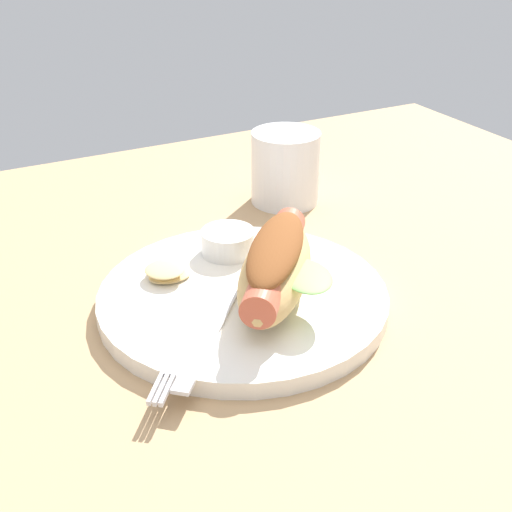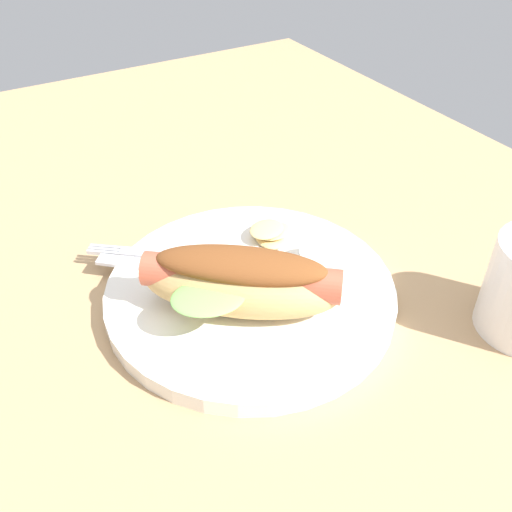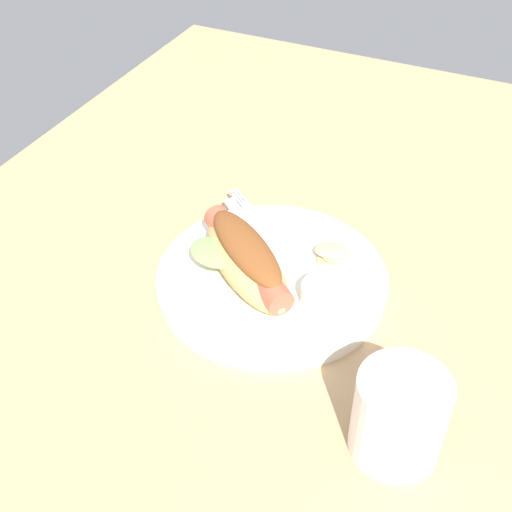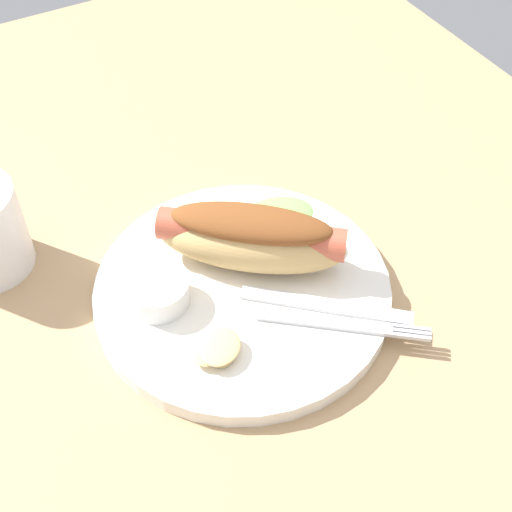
{
  "view_description": "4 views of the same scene",
  "coord_description": "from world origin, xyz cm",
  "views": [
    {
      "loc": [
        -19.6,
        -46.4,
        33.51
      ],
      "look_at": [
        3.63,
        -1.85,
        5.95
      ],
      "focal_mm": 47.0,
      "sensor_mm": 36.0,
      "label": 1
    },
    {
      "loc": [
        36.79,
        -18.93,
        35.15
      ],
      "look_at": [
        2.83,
        0.84,
        4.39
      ],
      "focal_mm": 39.54,
      "sensor_mm": 36.0,
      "label": 2
    },
    {
      "loc": [
        55.51,
        22.17,
        52.89
      ],
      "look_at": [
        4.25,
        -1.51,
        4.45
      ],
      "focal_mm": 47.39,
      "sensor_mm": 36.0,
      "label": 3
    },
    {
      "loc": [
        -33.28,
        18.9,
        50.72
      ],
      "look_at": [
        3.25,
        -1.37,
        4.71
      ],
      "focal_mm": 50.98,
      "sensor_mm": 36.0,
      "label": 4
    }
  ],
  "objects": [
    {
      "name": "sauce_ramekin",
      "position": [
        5.17,
        7.12,
        2.81
      ],
      "size": [
        5.33,
        5.33,
        2.42
      ],
      "primitive_type": "cylinder",
      "color": "white",
      "rests_on": "plate"
    },
    {
      "name": "knife",
      "position": [
        -2.36,
        -5.13,
        1.78
      ],
      "size": [
        10.81,
        12.16,
        0.36
      ],
      "primitive_type": "cube",
      "rotation": [
        0.0,
        0.0,
        4.0
      ],
      "color": "silver",
      "rests_on": "plate"
    },
    {
      "name": "hot_dog",
      "position": [
        5.46,
        -2.19,
        4.73
      ],
      "size": [
        15.09,
        16.73,
        5.92
      ],
      "rotation": [
        0.0,
        0.0,
        4.03
      ],
      "color": "tan",
      "rests_on": "plate"
    },
    {
      "name": "plate",
      "position": [
        3.25,
        -0.36,
        0.8
      ],
      "size": [
        26.27,
        26.27,
        1.6
      ],
      "primitive_type": "cylinder",
      "color": "white",
      "rests_on": "ground_plane"
    },
    {
      "name": "chips_pile",
      "position": [
        -2.07,
        5.28,
        2.3
      ],
      "size": [
        5.05,
        5.19,
        1.46
      ],
      "color": "#E2C17B",
      "rests_on": "plate"
    },
    {
      "name": "drinking_cup",
      "position": [
        18.27,
        18.63,
        4.34
      ],
      "size": [
        8.17,
        8.17,
        8.68
      ],
      "primitive_type": "cylinder",
      "color": "white",
      "rests_on": "ground_plane"
    },
    {
      "name": "ground_plane",
      "position": [
        0.0,
        0.0,
        -0.9
      ],
      "size": [
        120.0,
        90.0,
        1.8
      ],
      "primitive_type": "cube",
      "color": "tan"
    },
    {
      "name": "fork",
      "position": [
        -4.56,
        -5.03,
        1.8
      ],
      "size": [
        9.89,
        12.26,
        0.4
      ],
      "rotation": [
        0.0,
        0.0,
        4.05
      ],
      "color": "silver",
      "rests_on": "plate"
    }
  ]
}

